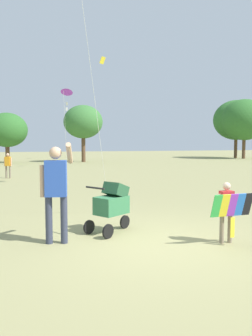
{
  "coord_description": "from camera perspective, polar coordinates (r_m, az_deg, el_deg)",
  "views": [
    {
      "loc": [
        -2.21,
        -5.72,
        1.84
      ],
      "look_at": [
        -0.22,
        1.09,
        1.3
      ],
      "focal_mm": 36.7,
      "sensor_mm": 36.0,
      "label": 1
    }
  ],
  "objects": [
    {
      "name": "person_adult_flyer",
      "position": [
        6.3,
        -11.55,
        -2.86
      ],
      "size": [
        0.63,
        0.53,
        1.83
      ],
      "color": "#33384C",
      "rests_on": "ground"
    },
    {
      "name": "child_with_butterfly_kite",
      "position": [
        6.49,
        16.48,
        -6.26
      ],
      "size": [
        0.8,
        0.34,
        1.11
      ],
      "color": "#7F705B",
      "rests_on": "ground"
    },
    {
      "name": "person_sitting_far",
      "position": [
        18.34,
        -19.02,
        0.72
      ],
      "size": [
        0.38,
        0.27,
        1.27
      ],
      "color": "#7F705B",
      "rests_on": "ground"
    },
    {
      "name": "stroller",
      "position": [
        7.01,
        -2.32,
        -5.78
      ],
      "size": [
        1.07,
        0.88,
        1.03
      ],
      "color": "black",
      "rests_on": "ground"
    },
    {
      "name": "ground_plane",
      "position": [
        6.4,
        4.75,
        -12.37
      ],
      "size": [
        120.0,
        120.0,
        0.0
      ],
      "primitive_type": "plane",
      "color": "#938E5B"
    },
    {
      "name": "treeline_distant",
      "position": [
        33.3,
        -5.25,
        8.11
      ],
      "size": [
        46.79,
        6.96,
        6.6
      ],
      "color": "brown",
      "rests_on": "ground"
    },
    {
      "name": "kite_green_novelty",
      "position": [
        14.86,
        -9.82,
        12.13
      ],
      "size": [
        0.63,
        1.45,
        4.06
      ],
      "color": "purple",
      "rests_on": "ground"
    }
  ]
}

